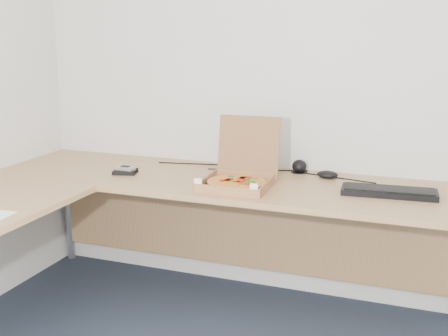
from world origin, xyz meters
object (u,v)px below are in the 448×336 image
at_px(pizza_box, 238,179).
at_px(drinking_glass, 271,161).
at_px(desk, 128,200).
at_px(keyboard, 389,192).
at_px(wallet, 125,172).

relative_size(pizza_box, drinking_glass, 2.89).
height_order(desk, keyboard, keyboard).
height_order(pizza_box, keyboard, pizza_box).
relative_size(desk, pizza_box, 6.65).
xyz_separation_m(drinking_glass, keyboard, (0.65, -0.23, -0.05)).
xyz_separation_m(desk, drinking_glass, (0.52, 0.66, 0.09)).
bearing_deg(drinking_glass, keyboard, -19.89).
distance_m(desk, drinking_glass, 0.84).
height_order(drinking_glass, wallet, drinking_glass).
distance_m(desk, keyboard, 1.24).
bearing_deg(keyboard, wallet, 178.43).
distance_m(desk, wallet, 0.41).
bearing_deg(keyboard, desk, -164.63).
bearing_deg(desk, drinking_glass, 51.82).
distance_m(drinking_glass, wallet, 0.79).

